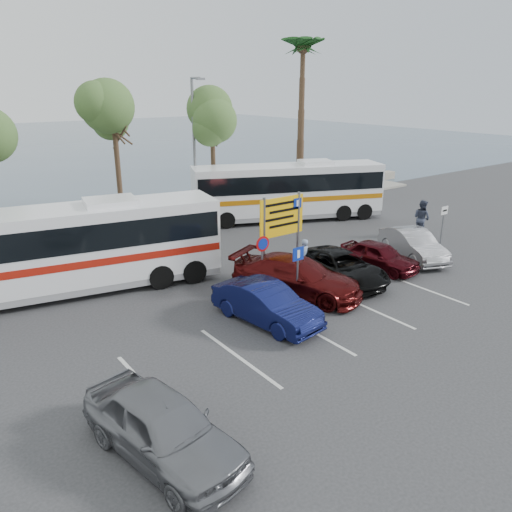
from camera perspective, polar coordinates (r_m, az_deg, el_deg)
ground at (r=18.33m, az=6.77°, el=-6.20°), size 120.00×120.00×0.00m
kerb_strip at (r=29.41m, az=-12.20°, el=3.42°), size 44.00×2.40×0.15m
seawall at (r=31.13m, az=-13.79°, el=4.59°), size 48.00×0.80×0.60m
tree_mid at (r=27.83m, az=-16.08°, el=16.03°), size 3.20×3.20×8.00m
tree_right at (r=30.54m, az=-5.07°, el=15.95°), size 3.20×3.20×7.40m
palm_tree at (r=34.76m, az=5.40°, el=22.41°), size 4.80×4.80×11.20m
street_lamp_right at (r=29.48m, az=-7.01°, el=12.71°), size 0.45×1.15×8.01m
direction_sign at (r=20.37m, az=2.95°, el=3.80°), size 2.20×0.12×3.60m
sign_no_stop at (r=19.06m, az=0.73°, el=0.05°), size 0.60×0.08×2.35m
sign_parking at (r=18.17m, az=4.78°, el=-1.33°), size 0.50×0.07×2.25m
sign_taxi at (r=26.00m, az=20.58°, el=3.66°), size 0.50×0.07×2.20m
lane_markings at (r=16.97m, az=6.26°, el=-8.33°), size 12.02×4.20×0.01m
coach_bus_left at (r=20.45m, az=-20.62°, el=0.42°), size 11.83×4.64×3.61m
coach_bus_right at (r=30.06m, az=3.66°, el=7.20°), size 11.30×6.60×3.51m
car_silver_a at (r=11.59m, az=-10.64°, el=-18.66°), size 2.51×4.61×1.49m
car_blue at (r=17.08m, az=1.17°, el=-5.49°), size 2.04×4.32×1.37m
car_maroon at (r=19.30m, az=4.68°, el=-2.38°), size 4.05×5.56×1.49m
car_red at (r=22.63m, az=13.88°, el=0.02°), size 1.91×3.77×1.23m
suv_black at (r=20.91m, az=9.64°, el=-1.22°), size 2.56×4.73×1.26m
car_silver_b at (r=24.44m, az=17.51°, el=1.26°), size 2.88×4.39×1.37m
pedestrian_near at (r=21.27m, az=5.43°, el=-0.16°), size 0.64×0.46×1.62m
pedestrian_far at (r=28.17m, az=18.40°, el=4.12°), size 0.81×1.01×1.98m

